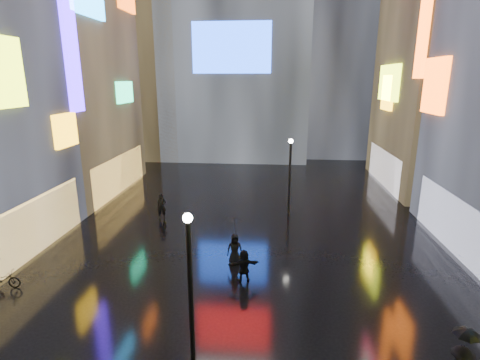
# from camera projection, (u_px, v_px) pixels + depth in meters

# --- Properties ---
(ground) EXTENTS (140.00, 140.00, 0.00)m
(ground) POSITION_uv_depth(u_px,v_px,m) (251.00, 222.00, 24.27)
(ground) COLOR black
(ground) RESTS_ON ground
(building_left_far) EXTENTS (10.28, 12.00, 22.00)m
(building_left_far) POSITION_uv_depth(u_px,v_px,m) (47.00, 52.00, 28.47)
(building_left_far) COLOR black
(building_left_far) RESTS_ON ground
(building_right_far) EXTENTS (10.28, 12.00, 28.00)m
(building_right_far) POSITION_uv_depth(u_px,v_px,m) (466.00, 12.00, 28.88)
(building_right_far) COLOR black
(building_right_far) RESTS_ON ground
(tower_flank_right) EXTENTS (12.00, 12.00, 34.00)m
(tower_flank_right) POSITION_uv_depth(u_px,v_px,m) (341.00, 8.00, 44.05)
(tower_flank_right) COLOR black
(tower_flank_right) RESTS_ON ground
(tower_flank_left) EXTENTS (10.00, 10.00, 26.00)m
(tower_flank_left) POSITION_uv_depth(u_px,v_px,m) (142.00, 43.00, 43.16)
(tower_flank_left) COLOR black
(tower_flank_left) RESTS_ON ground
(lamp_near) EXTENTS (0.30, 0.30, 5.20)m
(lamp_near) POSITION_uv_depth(u_px,v_px,m) (190.00, 282.00, 11.53)
(lamp_near) COLOR black
(lamp_near) RESTS_ON ground
(lamp_far) EXTENTS (0.30, 0.30, 5.20)m
(lamp_far) POSITION_uv_depth(u_px,v_px,m) (290.00, 172.00, 24.98)
(lamp_far) COLOR black
(lamp_far) RESTS_ON ground
(pedestrian_4) EXTENTS (0.86, 0.64, 1.58)m
(pedestrian_4) POSITION_uv_depth(u_px,v_px,m) (235.00, 249.00, 18.61)
(pedestrian_4) COLOR black
(pedestrian_4) RESTS_ON ground
(pedestrian_5) EXTENTS (1.50, 0.79, 1.54)m
(pedestrian_5) POSITION_uv_depth(u_px,v_px,m) (244.00, 266.00, 17.00)
(pedestrian_5) COLOR black
(pedestrian_5) RESTS_ON ground
(pedestrian_6) EXTENTS (0.71, 0.57, 1.69)m
(pedestrian_6) POSITION_uv_depth(u_px,v_px,m) (162.00, 206.00, 24.67)
(pedestrian_6) COLOR black
(pedestrian_6) RESTS_ON ground
(umbrella_1) EXTENTS (0.99, 0.99, 0.62)m
(umbrella_1) POSITION_uv_depth(u_px,v_px,m) (466.00, 338.00, 10.35)
(umbrella_1) COLOR black
(umbrella_1) RESTS_ON pedestrian_2
(umbrella_2) EXTENTS (1.23, 1.24, 0.92)m
(umbrella_2) POSITION_uv_depth(u_px,v_px,m) (235.00, 226.00, 18.28)
(umbrella_2) COLOR black
(umbrella_2) RESTS_ON pedestrian_4
(bicycle) EXTENTS (1.62, 0.74, 0.82)m
(bicycle) POSITION_uv_depth(u_px,v_px,m) (2.00, 279.00, 16.54)
(bicycle) COLOR black
(bicycle) RESTS_ON ground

